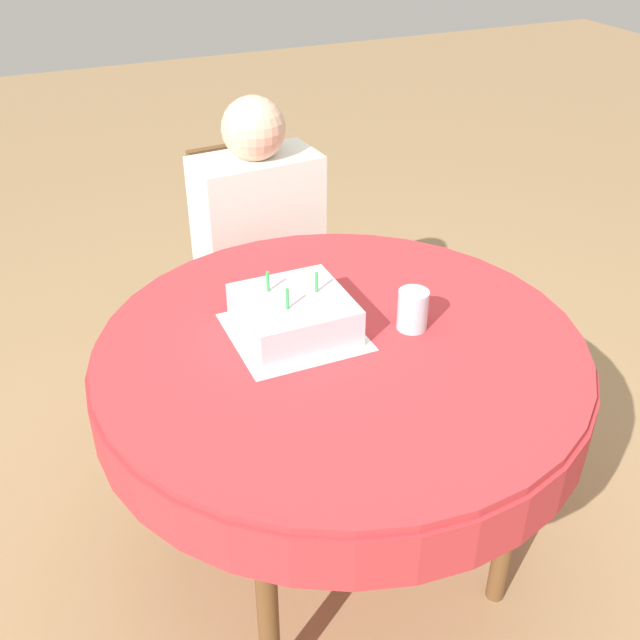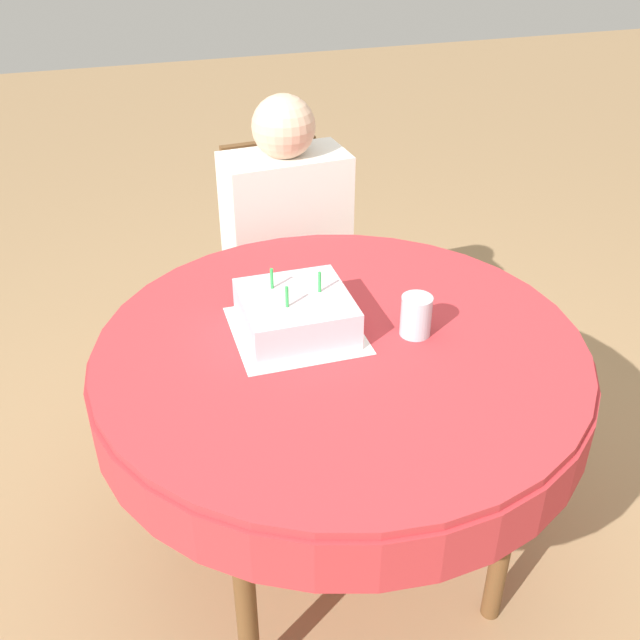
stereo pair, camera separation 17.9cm
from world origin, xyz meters
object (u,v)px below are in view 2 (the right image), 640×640
at_px(person, 288,226).
at_px(drinking_glass, 416,316).
at_px(chair, 281,263).
at_px(birthday_cake, 296,313).

height_order(person, drinking_glass, person).
bearing_deg(drinking_glass, chair, 97.41).
height_order(chair, birthday_cake, chair).
relative_size(chair, birthday_cake, 3.48).
bearing_deg(person, birthday_cake, -107.17).
bearing_deg(person, drinking_glass, -86.30).
xyz_separation_m(chair, drinking_glass, (0.12, -0.90, 0.30)).
distance_m(birthday_cake, drinking_glass, 0.29).
relative_size(person, birthday_cake, 4.26).
relative_size(chair, person, 0.82).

